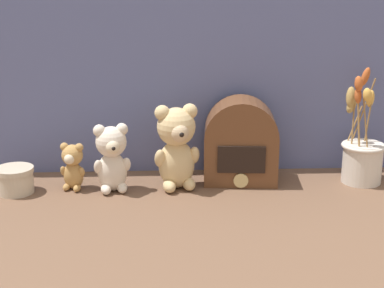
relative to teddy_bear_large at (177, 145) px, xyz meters
name	(u,v)px	position (x,y,z in m)	size (l,w,h in m)	color
ground_plane	(192,190)	(0.04, -0.02, -0.12)	(4.00, 4.00, 0.00)	brown
backdrop_wall	(190,52)	(0.04, 0.15, 0.23)	(1.46, 0.02, 0.70)	slate
teddy_bear_large	(177,145)	(0.00, 0.00, 0.00)	(0.13, 0.12, 0.23)	#DBBC84
teddy_bear_medium	(112,157)	(-0.17, -0.01, -0.02)	(0.10, 0.09, 0.18)	beige
teddy_bear_small	(73,165)	(-0.28, 0.01, -0.05)	(0.07, 0.06, 0.13)	tan
flower_vase	(362,154)	(0.51, 0.03, -0.04)	(0.12, 0.14, 0.31)	silver
vintage_radio	(241,144)	(0.18, 0.05, -0.01)	(0.21, 0.14, 0.23)	brown
decorative_tin_tall	(15,180)	(-0.43, -0.02, -0.09)	(0.10, 0.10, 0.07)	beige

